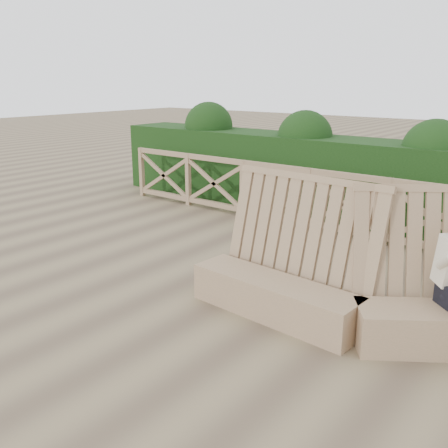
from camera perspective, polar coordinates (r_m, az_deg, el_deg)
The scene contains 4 objects.
ground at distance 6.00m, azimuth -1.23°, elevation -9.39°, with size 60.00×60.00×0.00m, color brown.
bench at distance 5.56m, azimuth 15.63°, elevation -7.73°, with size 3.84×1.81×1.57m.
guardrail at distance 8.65m, azimuth 13.68°, elevation 2.14°, with size 10.10×0.09×1.10m.
hedge at distance 9.69m, azimuth 16.79°, elevation 4.60°, with size 12.00×1.20×1.50m, color black.
Camera 1 is at (3.45, -4.16, 2.60)m, focal length 40.00 mm.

